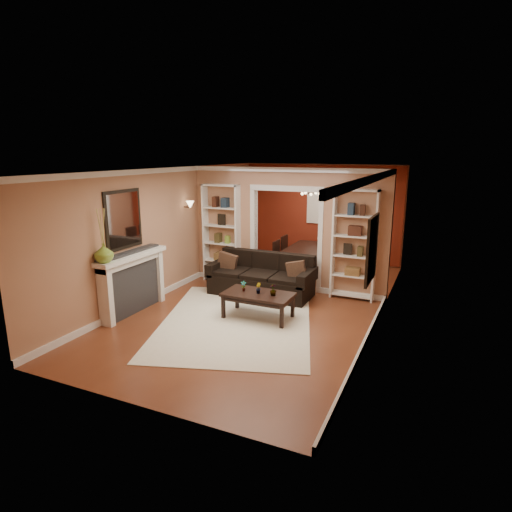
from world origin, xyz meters
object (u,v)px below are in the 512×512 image
at_px(sofa, 261,275).
at_px(bookshelf_left, 222,234).
at_px(coffee_table, 258,306).
at_px(bookshelf_right, 354,245).
at_px(dining_table, 309,260).
at_px(fireplace, 134,283).

distance_m(sofa, bookshelf_left, 1.55).
xyz_separation_m(coffee_table, bookshelf_left, (-1.74, 1.83, 0.91)).
bearing_deg(sofa, bookshelf_right, 17.47).
height_order(sofa, bookshelf_left, bookshelf_left).
height_order(bookshelf_right, dining_table, bookshelf_right).
distance_m(fireplace, dining_table, 4.64).
bearing_deg(fireplace, bookshelf_right, 34.80).
bearing_deg(sofa, coffee_table, -68.73).
bearing_deg(fireplace, dining_table, 61.61).
bearing_deg(sofa, dining_table, 79.17).
relative_size(bookshelf_left, dining_table, 1.26).
distance_m(sofa, dining_table, 2.17).
xyz_separation_m(coffee_table, dining_table, (-0.08, 3.38, 0.08)).
relative_size(sofa, dining_table, 1.24).
height_order(bookshelf_right, fireplace, bookshelf_right).
bearing_deg(bookshelf_left, coffee_table, -46.37).
relative_size(coffee_table, dining_table, 0.70).
relative_size(sofa, coffee_table, 1.77).
bearing_deg(bookshelf_right, fireplace, -145.20).
height_order(bookshelf_left, fireplace, bookshelf_left).
relative_size(coffee_table, fireplace, 0.75).
relative_size(bookshelf_left, bookshelf_right, 1.00).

